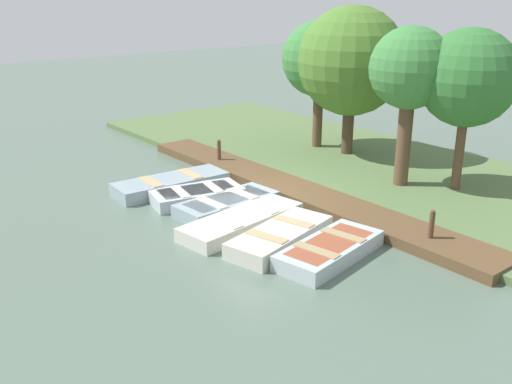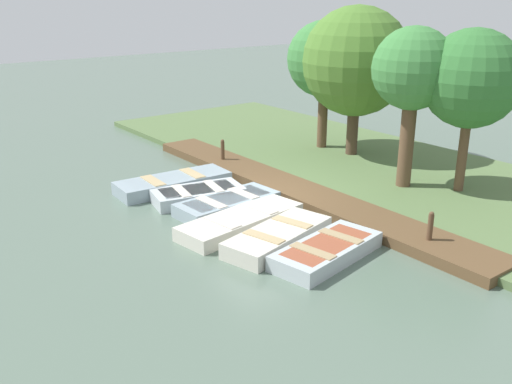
{
  "view_description": "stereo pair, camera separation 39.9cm",
  "coord_description": "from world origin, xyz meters",
  "views": [
    {
      "loc": [
        9.67,
        11.9,
        5.77
      ],
      "look_at": [
        0.51,
        0.6,
        0.65
      ],
      "focal_mm": 40.0,
      "sensor_mm": 36.0,
      "label": 1
    },
    {
      "loc": [
        9.36,
        12.15,
        5.77
      ],
      "look_at": [
        0.51,
        0.6,
        0.65
      ],
      "focal_mm": 40.0,
      "sensor_mm": 36.0,
      "label": 2
    }
  ],
  "objects": [
    {
      "name": "ground_plane",
      "position": [
        0.0,
        0.0,
        0.0
      ],
      "size": [
        80.0,
        80.0,
        0.0
      ],
      "primitive_type": "plane",
      "color": "#566B5B"
    },
    {
      "name": "park_tree_right",
      "position": [
        -5.15,
        3.1,
        3.47
      ],
      "size": [
        2.78,
        2.78,
        4.88
      ],
      "color": "brown",
      "rests_on": "ground_plane"
    },
    {
      "name": "rowboat_4",
      "position": [
        1.3,
        2.51,
        0.21
      ],
      "size": [
        3.19,
        1.83,
        0.42
      ],
      "rotation": [
        0.0,
        0.0,
        0.24
      ],
      "color": "beige",
      "rests_on": "ground_plane"
    },
    {
      "name": "rowboat_5",
      "position": [
        0.91,
        3.76,
        0.2
      ],
      "size": [
        3.04,
        1.7,
        0.4
      ],
      "rotation": [
        0.0,
        0.0,
        0.18
      ],
      "color": "#B2BCC1",
      "rests_on": "ground_plane"
    },
    {
      "name": "rowboat_1",
      "position": [
        1.2,
        -1.29,
        0.2
      ],
      "size": [
        2.81,
        1.75,
        0.4
      ],
      "rotation": [
        0.0,
        0.0,
        -0.21
      ],
      "color": "#B2BCC1",
      "rests_on": "ground_plane"
    },
    {
      "name": "shore_bank",
      "position": [
        -5.0,
        0.0,
        0.1
      ],
      "size": [
        8.0,
        24.0,
        0.2
      ],
      "color": "#567042",
      "rests_on": "ground_plane"
    },
    {
      "name": "rowboat_0",
      "position": [
        1.26,
        -2.63,
        0.21
      ],
      "size": [
        3.58,
        1.42,
        0.42
      ],
      "rotation": [
        0.0,
        0.0,
        -0.05
      ],
      "color": "#8C9EA8",
      "rests_on": "ground_plane"
    },
    {
      "name": "park_tree_center",
      "position": [
        -4.21,
        1.81,
        3.62
      ],
      "size": [
        2.38,
        2.38,
        4.9
      ],
      "color": "brown",
      "rests_on": "ground_plane"
    },
    {
      "name": "dock_walkway",
      "position": [
        -1.39,
        0.0,
        0.14
      ],
      "size": [
        1.4,
        13.71,
        0.27
      ],
      "color": "brown",
      "rests_on": "ground_plane"
    },
    {
      "name": "rowboat_3",
      "position": [
        1.4,
        1.12,
        0.19
      ],
      "size": [
        3.66,
        1.66,
        0.39
      ],
      "rotation": [
        0.0,
        0.0,
        0.14
      ],
      "color": "beige",
      "rests_on": "ground_plane"
    },
    {
      "name": "park_tree_left",
      "position": [
        -5.59,
        -1.67,
        3.48
      ],
      "size": [
        3.77,
        3.77,
        5.39
      ],
      "color": "#4C3828",
      "rests_on": "ground_plane"
    },
    {
      "name": "mooring_post_far",
      "position": [
        -1.32,
        4.89,
        0.49
      ],
      "size": [
        0.13,
        0.13,
        0.98
      ],
      "color": "brown",
      "rests_on": "ground_plane"
    },
    {
      "name": "rowboat_2",
      "position": [
        0.95,
        -0.14,
        0.19
      ],
      "size": [
        3.01,
        1.39,
        0.39
      ],
      "rotation": [
        0.0,
        0.0,
        0.06
      ],
      "color": "#8C9EA8",
      "rests_on": "ground_plane"
    },
    {
      "name": "mooring_post_near",
      "position": [
        -1.32,
        -3.7,
        0.49
      ],
      "size": [
        0.13,
        0.13,
        0.98
      ],
      "color": "brown",
      "rests_on": "ground_plane"
    },
    {
      "name": "park_tree_far_left",
      "position": [
        -5.42,
        -3.05,
        3.44
      ],
      "size": [
        2.76,
        2.76,
        4.85
      ],
      "color": "brown",
      "rests_on": "ground_plane"
    }
  ]
}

